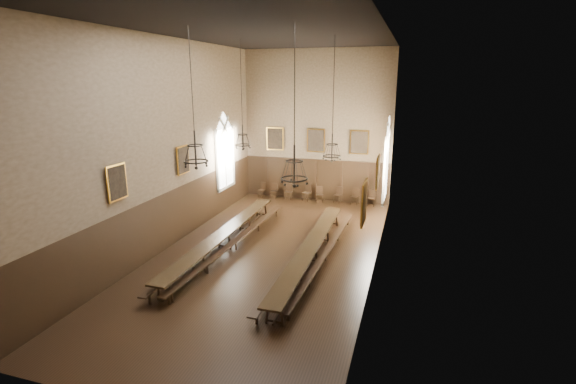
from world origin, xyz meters
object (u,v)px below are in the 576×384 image
at_px(chair_0, 262,192).
at_px(chair_2, 289,194).
at_px(table_right, 311,253).
at_px(chair_7, 371,201).
at_px(chandelier_back_right, 332,148).
at_px(chair_1, 274,194).
at_px(chair_4, 320,197).
at_px(chandelier_front_right, 294,170).
at_px(chandelier_front_left, 196,153).
at_px(chair_6, 355,200).
at_px(bench_right_inner, 298,254).
at_px(bench_left_outer, 211,243).
at_px(chair_3, 307,196).
at_px(bench_left_inner, 236,243).
at_px(chandelier_back_left, 243,137).
at_px(bench_right_outer, 326,254).
at_px(chair_5, 338,198).
at_px(table_left, 225,240).

relative_size(chair_0, chair_2, 0.95).
bearing_deg(table_right, chair_7, 80.16).
bearing_deg(chandelier_back_right, chair_1, 127.19).
distance_m(table_right, chandelier_back_right, 4.64).
xyz_separation_m(chair_4, chandelier_front_right, (1.46, -10.71, 4.00)).
xyz_separation_m(table_right, chair_2, (-3.60, 8.75, -0.11)).
bearing_deg(chandelier_front_left, chair_6, 67.85).
xyz_separation_m(chair_6, chandelier_front_right, (-0.69, -10.78, 3.99)).
bearing_deg(bench_right_inner, chandelier_front_right, -78.74).
bearing_deg(chair_4, bench_left_outer, -127.07).
height_order(bench_left_outer, bench_right_inner, bench_right_inner).
xyz_separation_m(chair_2, chair_4, (2.00, -0.03, -0.01)).
bearing_deg(chair_3, chair_0, -162.01).
bearing_deg(bench_left_inner, chandelier_front_left, -99.46).
bearing_deg(chair_3, chandelier_front_left, -79.05).
distance_m(bench_left_inner, bench_right_inner, 2.92).
distance_m(chair_6, chandelier_back_left, 8.72).
bearing_deg(chair_4, chair_0, 160.81).
relative_size(table_right, bench_right_outer, 1.02).
distance_m(chair_1, chair_7, 6.08).
bearing_deg(bench_left_outer, chair_5, 65.40).
xyz_separation_m(bench_right_outer, chair_1, (-5.11, 8.40, -0.01)).
distance_m(chair_2, chair_7, 5.13).
xyz_separation_m(table_right, chair_5, (-0.49, 8.85, -0.11)).
bearing_deg(chair_6, bench_right_inner, -86.97).
distance_m(chair_0, chair_7, 6.90).
xyz_separation_m(chandelier_back_left, chandelier_front_right, (3.90, -4.77, -0.35)).
xyz_separation_m(chair_3, chandelier_back_left, (-1.63, -5.96, 4.32)).
bearing_deg(chandelier_front_right, chandelier_front_left, -179.52).
relative_size(chair_0, chair_5, 0.94).
distance_m(chair_2, chandelier_front_left, 11.63).
xyz_separation_m(bench_right_inner, chandelier_front_left, (-3.30, -2.07, 4.37)).
bearing_deg(chandelier_front_right, chandelier_back_right, 84.03).
distance_m(bench_left_outer, chandelier_front_right, 6.26).
bearing_deg(chandelier_back_right, bench_left_outer, -154.78).
xyz_separation_m(table_left, bench_left_inner, (0.52, 0.03, -0.10)).
xyz_separation_m(bench_right_outer, chair_4, (-2.15, 8.38, -0.01)).
height_order(bench_left_inner, chair_7, chair_7).
xyz_separation_m(bench_right_inner, chair_5, (0.06, 8.79, -0.01)).
distance_m(bench_right_outer, chair_2, 9.38).
bearing_deg(chair_2, bench_left_inner, -90.17).
relative_size(chair_5, chandelier_front_right, 0.19).
relative_size(bench_right_outer, chair_0, 11.01).
distance_m(chair_0, chandelier_back_right, 9.52).
xyz_separation_m(bench_left_outer, chair_6, (5.06, 8.74, -0.00)).
relative_size(table_left, chair_1, 11.34).
height_order(chair_1, chair_7, chair_7).
bearing_deg(bench_left_outer, chair_2, 83.97).
bearing_deg(chandelier_front_right, table_right, 85.89).
bearing_deg(chandelier_back_right, bench_left_inner, -152.20).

